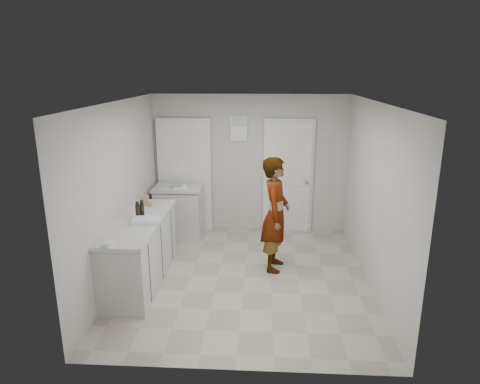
# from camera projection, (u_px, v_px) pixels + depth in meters

# --- Properties ---
(ground) EXTENTS (4.00, 4.00, 0.00)m
(ground) POSITION_uv_depth(u_px,v_px,m) (244.00, 277.00, 6.21)
(ground) COLOR gray
(ground) RESTS_ON ground
(room_shell) EXTENTS (4.00, 4.00, 4.00)m
(room_shell) POSITION_uv_depth(u_px,v_px,m) (240.00, 177.00, 7.81)
(room_shell) COLOR #ACABA2
(room_shell) RESTS_ON ground
(main_counter) EXTENTS (0.64, 1.96, 0.93)m
(main_counter) POSITION_uv_depth(u_px,v_px,m) (141.00, 254.00, 5.98)
(main_counter) COLOR silver
(main_counter) RESTS_ON ground
(side_counter) EXTENTS (0.84, 0.61, 0.93)m
(side_counter) POSITION_uv_depth(u_px,v_px,m) (179.00, 213.00, 7.65)
(side_counter) COLOR silver
(side_counter) RESTS_ON ground
(person) EXTENTS (0.50, 0.68, 1.72)m
(person) POSITION_uv_depth(u_px,v_px,m) (276.00, 214.00, 6.28)
(person) COLOR silver
(person) RESTS_ON ground
(cake_mix_box) EXTENTS (0.10, 0.06, 0.16)m
(cake_mix_box) POSITION_uv_depth(u_px,v_px,m) (145.00, 200.00, 6.45)
(cake_mix_box) COLOR #A07550
(cake_mix_box) RESTS_ON main_counter
(spice_jar) EXTENTS (0.06, 0.06, 0.09)m
(spice_jar) POSITION_uv_depth(u_px,v_px,m) (152.00, 204.00, 6.40)
(spice_jar) COLOR tan
(spice_jar) RESTS_ON main_counter
(oil_cruet_a) EXTENTS (0.06, 0.06, 0.25)m
(oil_cruet_a) POSITION_uv_depth(u_px,v_px,m) (138.00, 210.00, 5.86)
(oil_cruet_a) COLOR black
(oil_cruet_a) RESTS_ON main_counter
(oil_cruet_b) EXTENTS (0.06, 0.06, 0.26)m
(oil_cruet_b) POSITION_uv_depth(u_px,v_px,m) (142.00, 209.00, 5.91)
(oil_cruet_b) COLOR black
(oil_cruet_b) RESTS_ON main_counter
(baking_dish) EXTENTS (0.39, 0.30, 0.06)m
(baking_dish) POSITION_uv_depth(u_px,v_px,m) (146.00, 221.00, 5.73)
(baking_dish) COLOR silver
(baking_dish) RESTS_ON main_counter
(egg_bowl) EXTENTS (0.13, 0.13, 0.05)m
(egg_bowl) POSITION_uv_depth(u_px,v_px,m) (108.00, 244.00, 4.98)
(egg_bowl) COLOR silver
(egg_bowl) RESTS_ON main_counter
(papers) EXTENTS (0.32, 0.36, 0.01)m
(papers) POSITION_uv_depth(u_px,v_px,m) (180.00, 187.00, 7.49)
(papers) COLOR white
(papers) RESTS_ON side_counter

